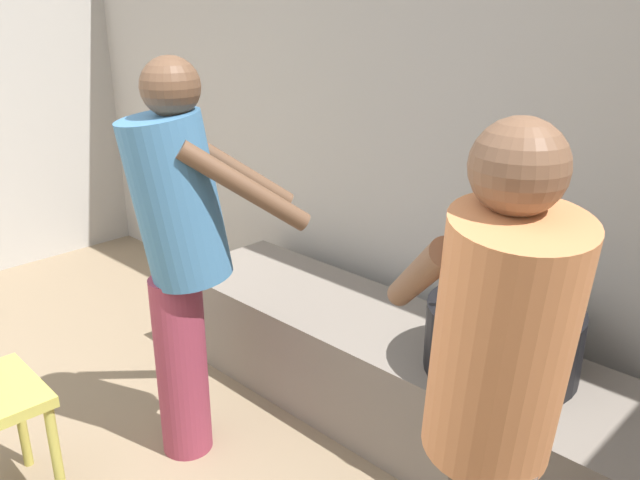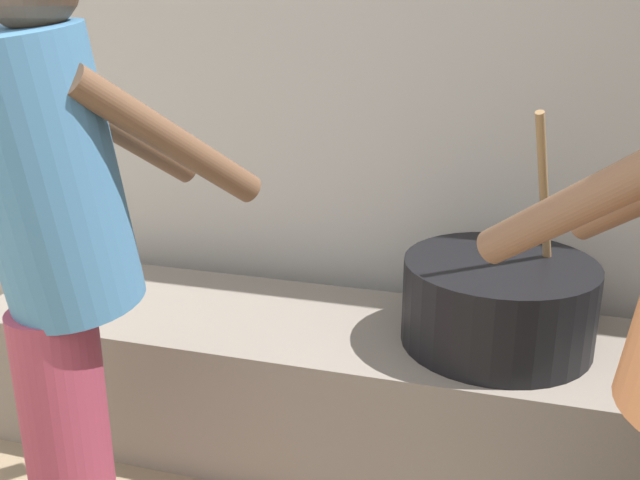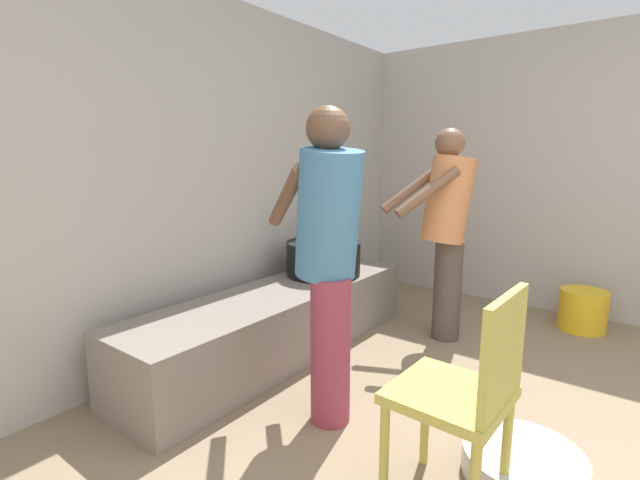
% 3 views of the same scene
% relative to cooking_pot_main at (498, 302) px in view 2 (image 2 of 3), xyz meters
% --- Properties ---
extents(block_enclosure_rear, '(5.40, 0.20, 2.37)m').
position_rel_cooking_pot_main_xyz_m(block_enclosure_rear, '(-0.92, 0.51, 0.61)').
color(block_enclosure_rear, '#ADA8A0').
rests_on(block_enclosure_rear, ground_plane).
extents(hearth_ledge, '(2.30, 0.60, 0.45)m').
position_rel_cooking_pot_main_xyz_m(hearth_ledge, '(-0.52, -0.01, -0.35)').
color(hearth_ledge, slate).
rests_on(hearth_ledge, ground_plane).
extents(cooking_pot_main, '(0.56, 0.56, 0.71)m').
position_rel_cooking_pot_main_xyz_m(cooking_pot_main, '(0.00, 0.00, 0.00)').
color(cooking_pot_main, black).
rests_on(cooking_pot_main, hearth_ledge).
extents(cook_in_blue_shirt, '(0.61, 0.72, 1.56)m').
position_rel_cooking_pot_main_xyz_m(cook_in_blue_shirt, '(-0.94, -0.73, 0.32)').
color(cook_in_blue_shirt, '#8C3347').
rests_on(cook_in_blue_shirt, ground_plane).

